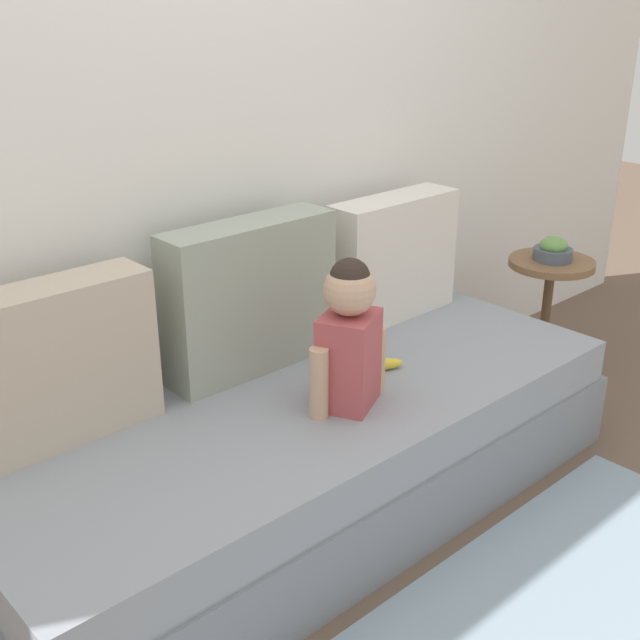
{
  "coord_description": "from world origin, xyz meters",
  "views": [
    {
      "loc": [
        -1.44,
        -1.61,
        1.57
      ],
      "look_at": [
        0.03,
        0.0,
        0.66
      ],
      "focal_mm": 44.8,
      "sensor_mm": 36.0,
      "label": 1
    }
  ],
  "objects": [
    {
      "name": "couch",
      "position": [
        0.0,
        0.0,
        0.2
      ],
      "size": [
        2.16,
        0.8,
        0.41
      ],
      "color": "gray",
      "rests_on": "ground"
    },
    {
      "name": "banana",
      "position": [
        0.28,
        -0.0,
        0.43
      ],
      "size": [
        0.17,
        0.12,
        0.04
      ],
      "primitive_type": "ellipsoid",
      "rotation": [
        0.0,
        0.0,
        -0.52
      ],
      "color": "yellow",
      "rests_on": "couch"
    },
    {
      "name": "side_table",
      "position": [
        1.4,
        0.07,
        0.4
      ],
      "size": [
        0.35,
        0.35,
        0.52
      ],
      "color": "brown",
      "rests_on": "ground"
    },
    {
      "name": "fruit_bowl",
      "position": [
        1.4,
        0.07,
        0.56
      ],
      "size": [
        0.16,
        0.16,
        0.1
      ],
      "color": "#4C5666",
      "rests_on": "side_table"
    },
    {
      "name": "throw_pillow_left",
      "position": [
        -0.67,
        0.3,
        0.63
      ],
      "size": [
        0.56,
        0.16,
        0.45
      ],
      "primitive_type": "cube",
      "color": "#C1B29E",
      "rests_on": "couch"
    },
    {
      "name": "throw_pillow_center",
      "position": [
        0.0,
        0.3,
        0.66
      ],
      "size": [
        0.6,
        0.16,
        0.49
      ],
      "primitive_type": "cube",
      "color": "#99A393",
      "rests_on": "couch"
    },
    {
      "name": "ground_plane",
      "position": [
        0.0,
        0.0,
        0.0
      ],
      "size": [
        12.0,
        12.0,
        0.0
      ],
      "primitive_type": "plane",
      "color": "brown"
    },
    {
      "name": "back_wall",
      "position": [
        0.0,
        0.53,
        1.3
      ],
      "size": [
        5.36,
        0.1,
        2.59
      ],
      "primitive_type": "cube",
      "color": "white",
      "rests_on": "ground"
    },
    {
      "name": "toddler",
      "position": [
        0.05,
        -0.1,
        0.63
      ],
      "size": [
        0.29,
        0.21,
        0.46
      ],
      "color": "#B24C51",
      "rests_on": "couch"
    },
    {
      "name": "throw_pillow_right",
      "position": [
        0.67,
        0.3,
        0.64
      ],
      "size": [
        0.54,
        0.16,
        0.46
      ],
      "primitive_type": "cube",
      "color": "silver",
      "rests_on": "couch"
    }
  ]
}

